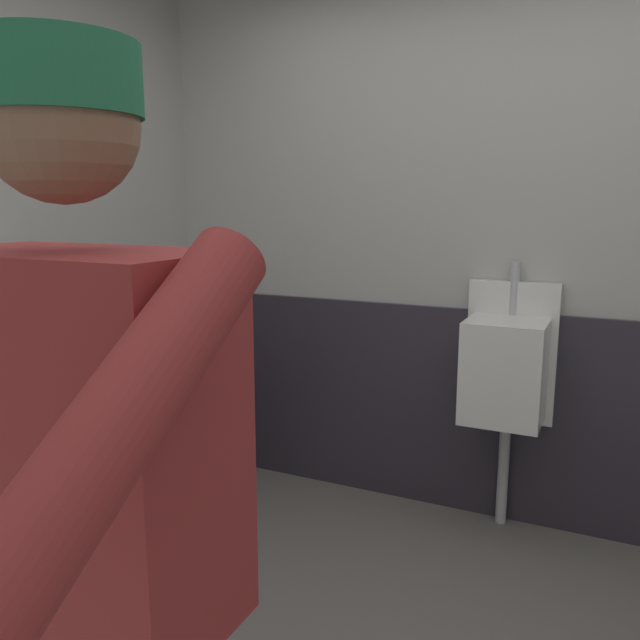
{
  "coord_description": "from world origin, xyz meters",
  "views": [
    {
      "loc": [
        0.5,
        -1.44,
        1.51
      ],
      "look_at": [
        -0.09,
        -0.2,
        1.25
      ],
      "focal_mm": 35.7,
      "sensor_mm": 36.0,
      "label": 1
    }
  ],
  "objects_px": {
    "urinal_solo": "(506,369)",
    "hand_dryer": "(18,312)",
    "person": "(86,551)",
    "trash_bin": "(130,470)"
  },
  "relations": [
    {
      "from": "urinal_solo",
      "to": "hand_dryer",
      "type": "distance_m",
      "value": 2.05
    },
    {
      "from": "person",
      "to": "hand_dryer",
      "type": "xyz_separation_m",
      "value": [
        -1.46,
        1.09,
        0.08
      ]
    },
    {
      "from": "trash_bin",
      "to": "hand_dryer",
      "type": "height_order",
      "value": "hand_dryer"
    },
    {
      "from": "person",
      "to": "hand_dryer",
      "type": "height_order",
      "value": "person"
    },
    {
      "from": "urinal_solo",
      "to": "person",
      "type": "height_order",
      "value": "person"
    },
    {
      "from": "trash_bin",
      "to": "person",
      "type": "bearing_deg",
      "value": -48.96
    },
    {
      "from": "trash_bin",
      "to": "hand_dryer",
      "type": "distance_m",
      "value": 0.85
    },
    {
      "from": "trash_bin",
      "to": "hand_dryer",
      "type": "xyz_separation_m",
      "value": [
        -0.22,
        -0.33,
        0.76
      ]
    },
    {
      "from": "person",
      "to": "trash_bin",
      "type": "relative_size",
      "value": 2.65
    },
    {
      "from": "person",
      "to": "trash_bin",
      "type": "xyz_separation_m",
      "value": [
        -1.24,
        1.42,
        -0.68
      ]
    }
  ]
}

